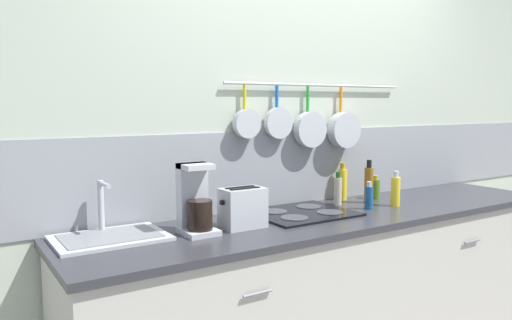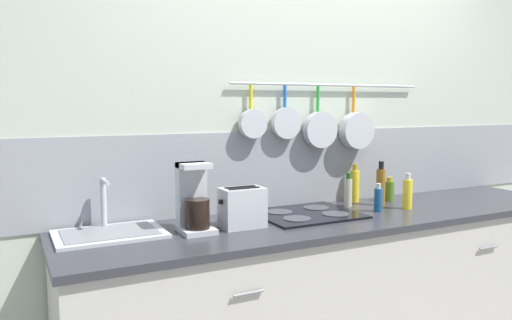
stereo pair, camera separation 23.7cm
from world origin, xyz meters
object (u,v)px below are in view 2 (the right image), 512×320
Objects in this scene: toaster at (242,208)px; bottle_vinegar at (348,192)px; bottle_sesame_oil at (355,185)px; bottle_cooking_wine at (381,186)px; bottle_hot_sauce at (407,193)px; bottle_olive_oil at (389,190)px; bottle_dish_soap at (378,199)px; coffee_maker at (194,203)px.

toaster is 0.78m from bottle_vinegar.
bottle_cooking_wine is at bearing -67.20° from bottle_sesame_oil.
toaster is at bearing 177.73° from bottle_hot_sauce.
bottle_vinegar is 1.32× the size of bottle_olive_oil.
bottle_vinegar is 0.84× the size of bottle_sesame_oil.
bottle_dish_soap is at bearing -73.21° from bottle_vinegar.
bottle_cooking_wine is (0.07, -0.16, 0.01)m from bottle_sesame_oil.
bottle_cooking_wine is (0.94, 0.11, 0.02)m from toaster.
bottle_olive_oil is at bearing 29.60° from bottle_cooking_wine.
bottle_dish_soap is 0.20m from bottle_hot_sauce.
bottle_hot_sauce reaches higher than bottle_dish_soap.
bottle_sesame_oil is at bearing 16.86° from toaster.
bottle_sesame_oil is at bearing 112.80° from bottle_cooking_wine.
bottle_sesame_oil is 1.57× the size of bottle_olive_oil.
coffee_maker is 2.19× the size of bottle_olive_oil.
bottle_vinegar is at bearing 106.79° from bottle_dish_soap.
bottle_hot_sauce is at bearing -66.84° from bottle_sesame_oil.
bottle_cooking_wine reaches higher than bottle_hot_sauce.
coffee_maker is 1.40× the size of bottle_sesame_oil.
bottle_cooking_wine is at bearing -150.40° from bottle_olive_oil.
bottle_vinegar is 0.33m from bottle_hot_sauce.
bottle_vinegar is at bearing -177.63° from bottle_olive_oil.
bottle_vinegar is at bearing 8.10° from coffee_maker.
bottle_olive_oil is at bearing -21.89° from bottle_sesame_oil.
bottle_hot_sauce is (0.13, -0.31, -0.01)m from bottle_sesame_oil.
toaster reaches higher than bottle_vinegar.
bottle_olive_oil is at bearing 2.37° from bottle_vinegar.
bottle_hot_sauce is 0.24m from bottle_olive_oil.
bottle_sesame_oil is at bearing 113.16° from bottle_hot_sauce.
bottle_olive_oil is (1.08, 0.19, -0.03)m from toaster.
coffee_maker is 1.66× the size of bottle_vinegar.
bottle_sesame_oil is (0.12, 0.09, 0.02)m from bottle_vinegar.
bottle_vinegar is 0.20m from bottle_dish_soap.
bottle_hot_sauce is (0.06, -0.15, -0.02)m from bottle_cooking_wine.
bottle_hot_sauce is (1.24, -0.07, -0.04)m from coffee_maker.
bottle_dish_soap is at bearing -1.45° from toaster.
bottle_hot_sauce is at bearing -3.31° from coffee_maker.
bottle_dish_soap is at bearing -134.60° from bottle_cooking_wine.
toaster is 0.95m from bottle_cooking_wine.
bottle_sesame_oil reaches higher than bottle_hot_sauce.
bottle_vinegar is 1.23× the size of bottle_dish_soap.
coffee_maker is 0.24m from toaster.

